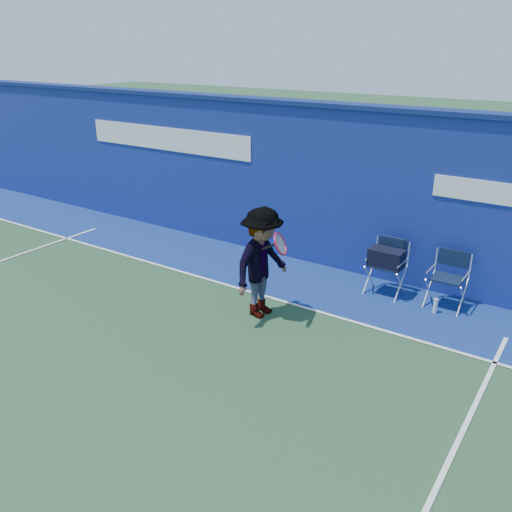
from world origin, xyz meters
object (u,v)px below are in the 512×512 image
Objects in this scene: directors_chair_right at (446,290)px; water_bottle at (435,306)px; directors_chair_left at (386,272)px; tennis_player at (262,263)px.

directors_chair_right is 0.37m from water_bottle.
directors_chair_left reaches higher than water_bottle.
directors_chair_left is at bearing -175.55° from directors_chair_right.
water_bottle is at bearing 34.60° from tennis_player.
tennis_player is (-2.31, -1.59, 0.77)m from water_bottle.
tennis_player is at bearing -141.00° from directors_chair_right.
water_bottle is 0.14× the size of tennis_player.
tennis_player is (-1.35, -1.83, 0.48)m from directors_chair_left.
tennis_player is at bearing -126.28° from directors_chair_left.
tennis_player reaches higher than water_bottle.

